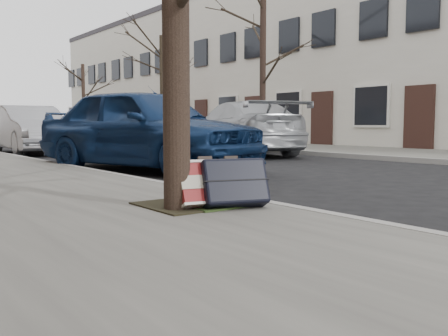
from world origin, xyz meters
TOP-DOWN VIEW (x-y plane):
  - ground at (0.00, 0.00)m, footprint 120.00×120.00m
  - far_sidewalk at (7.80, 15.00)m, footprint 4.00×70.00m
  - house_far at (13.15, 16.00)m, footprint 6.70×40.00m
  - dirt_patch at (-2.00, 1.20)m, footprint 0.85×0.85m
  - suitcase_red at (-1.94, 0.95)m, footprint 0.63×0.43m
  - suitcase_navy at (-1.76, 0.81)m, footprint 0.69×0.53m
  - car_near_front at (-0.01, 5.70)m, footprint 3.14×5.07m
  - car_near_mid at (-0.13, 12.78)m, footprint 1.63×4.43m
  - car_far_front at (4.61, 8.56)m, footprint 3.48×5.61m
  - car_far_back at (4.85, 19.72)m, footprint 2.88×4.82m
  - tree_far_a at (7.20, 10.49)m, footprint 0.22×0.22m
  - tree_far_b at (7.20, 17.47)m, footprint 0.21×0.21m
  - tree_far_c at (7.20, 27.00)m, footprint 0.21×0.21m

SIDE VIEW (x-z plane):
  - ground at x=0.00m, z-range 0.00..0.00m
  - far_sidewalk at x=7.80m, z-range 0.00..0.12m
  - dirt_patch at x=-2.00m, z-range 0.12..0.14m
  - suitcase_red at x=-1.94m, z-range 0.12..0.57m
  - suitcase_navy at x=-1.76m, z-range 0.12..0.60m
  - car_near_mid at x=-0.13m, z-range 0.00..1.45m
  - car_far_front at x=4.61m, z-range 0.00..1.52m
  - car_far_back at x=4.85m, z-range 0.00..1.54m
  - car_near_front at x=-0.01m, z-range 0.00..1.61m
  - tree_far_c at x=7.20m, z-range 0.12..4.52m
  - tree_far_b at x=7.20m, z-range 0.12..4.93m
  - tree_far_a at x=7.20m, z-range 0.12..5.62m
  - house_far at x=13.15m, z-range 0.00..7.20m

